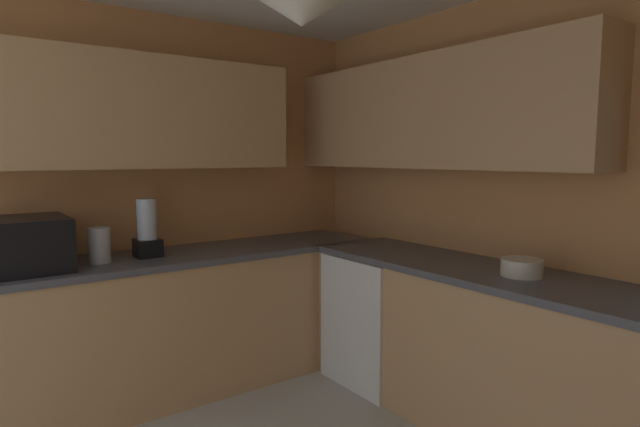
# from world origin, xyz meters

# --- Properties ---
(room_shell) EXTENTS (3.98, 3.42, 2.53)m
(room_shell) POSITION_xyz_m (-0.37, 0.49, 1.71)
(room_shell) COLOR #C6844C
(room_shell) RESTS_ON ground_plane
(counter_run_left) EXTENTS (0.65, 3.03, 0.91)m
(counter_run_left) POSITION_xyz_m (-1.62, 0.00, 0.45)
(counter_run_left) COLOR tan
(counter_run_left) RESTS_ON ground_plane
(counter_run_back) EXTENTS (3.07, 0.65, 0.91)m
(counter_run_back) POSITION_xyz_m (0.21, 1.34, 0.45)
(counter_run_back) COLOR tan
(counter_run_back) RESTS_ON ground_plane
(dishwasher) EXTENTS (0.60, 0.60, 0.86)m
(dishwasher) POSITION_xyz_m (-0.96, 1.31, 0.43)
(dishwasher) COLOR white
(dishwasher) RESTS_ON ground_plane
(microwave) EXTENTS (0.48, 0.36, 0.29)m
(microwave) POSITION_xyz_m (-1.62, -0.69, 1.05)
(microwave) COLOR black
(microwave) RESTS_ON counter_run_left
(kettle) EXTENTS (0.13, 0.13, 0.21)m
(kettle) POSITION_xyz_m (-1.60, -0.35, 1.01)
(kettle) COLOR #B7B7BC
(kettle) RESTS_ON counter_run_left
(bowl) EXTENTS (0.21, 0.21, 0.09)m
(bowl) POSITION_xyz_m (0.05, 1.34, 0.95)
(bowl) COLOR beige
(bowl) RESTS_ON counter_run_back
(blender_appliance) EXTENTS (0.15, 0.15, 0.36)m
(blender_appliance) POSITION_xyz_m (-1.62, -0.06, 1.07)
(blender_appliance) COLOR black
(blender_appliance) RESTS_ON counter_run_left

